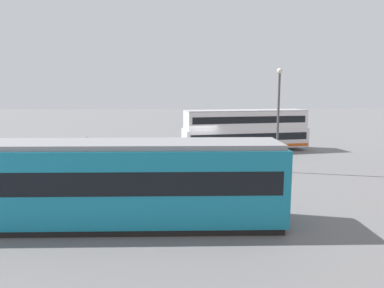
{
  "coord_description": "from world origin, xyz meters",
  "views": [
    {
      "loc": [
        1.88,
        30.11,
        5.39
      ],
      "look_at": [
        1.15,
        6.48,
        1.9
      ],
      "focal_mm": 33.56,
      "sensor_mm": 36.0,
      "label": 1
    }
  ],
  "objects_px": {
    "street_lamp": "(278,112)",
    "pedestrian_near_railing": "(141,153)",
    "tram_yellow": "(95,182)",
    "double_decker_bus": "(245,130)",
    "info_sign": "(87,147)",
    "pedestrian_crossing": "(213,156)"
  },
  "relations": [
    {
      "from": "tram_yellow",
      "to": "pedestrian_near_railing",
      "type": "height_order",
      "value": "tram_yellow"
    },
    {
      "from": "info_sign",
      "to": "pedestrian_near_railing",
      "type": "bearing_deg",
      "value": -165.58
    },
    {
      "from": "tram_yellow",
      "to": "pedestrian_crossing",
      "type": "height_order",
      "value": "tram_yellow"
    },
    {
      "from": "pedestrian_near_railing",
      "to": "street_lamp",
      "type": "distance_m",
      "value": 10.11
    },
    {
      "from": "tram_yellow",
      "to": "pedestrian_near_railing",
      "type": "xyz_separation_m",
      "value": [
        -0.54,
        -11.8,
        -0.88
      ]
    },
    {
      "from": "pedestrian_near_railing",
      "to": "street_lamp",
      "type": "bearing_deg",
      "value": 165.55
    },
    {
      "from": "tram_yellow",
      "to": "street_lamp",
      "type": "distance_m",
      "value": 13.8
    },
    {
      "from": "tram_yellow",
      "to": "pedestrian_near_railing",
      "type": "bearing_deg",
      "value": -92.62
    },
    {
      "from": "double_decker_bus",
      "to": "tram_yellow",
      "type": "xyz_separation_m",
      "value": [
        9.28,
        18.11,
        -0.13
      ]
    },
    {
      "from": "pedestrian_near_railing",
      "to": "street_lamp",
      "type": "relative_size",
      "value": 0.23
    },
    {
      "from": "street_lamp",
      "to": "pedestrian_crossing",
      "type": "bearing_deg",
      "value": -3.35
    },
    {
      "from": "double_decker_bus",
      "to": "pedestrian_crossing",
      "type": "distance_m",
      "value": 9.27
    },
    {
      "from": "street_lamp",
      "to": "pedestrian_near_railing",
      "type": "bearing_deg",
      "value": -14.45
    },
    {
      "from": "pedestrian_crossing",
      "to": "street_lamp",
      "type": "relative_size",
      "value": 0.26
    },
    {
      "from": "tram_yellow",
      "to": "street_lamp",
      "type": "bearing_deg",
      "value": -136.36
    },
    {
      "from": "double_decker_bus",
      "to": "info_sign",
      "type": "bearing_deg",
      "value": 30.33
    },
    {
      "from": "info_sign",
      "to": "double_decker_bus",
      "type": "bearing_deg",
      "value": -149.67
    },
    {
      "from": "pedestrian_near_railing",
      "to": "pedestrian_crossing",
      "type": "distance_m",
      "value": 5.5
    },
    {
      "from": "street_lamp",
      "to": "info_sign",
      "type": "bearing_deg",
      "value": -6.43
    },
    {
      "from": "double_decker_bus",
      "to": "info_sign",
      "type": "height_order",
      "value": "double_decker_bus"
    },
    {
      "from": "tram_yellow",
      "to": "pedestrian_crossing",
      "type": "bearing_deg",
      "value": -120.15
    },
    {
      "from": "double_decker_bus",
      "to": "street_lamp",
      "type": "height_order",
      "value": "street_lamp"
    }
  ]
}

